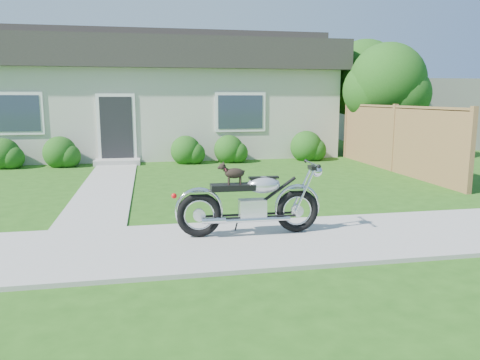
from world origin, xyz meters
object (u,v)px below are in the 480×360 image
tree_far (368,81)px  potted_plant_right (223,150)px  tree_near (392,85)px  house (161,95)px  potted_plant_left (57,155)px  motorcycle_with_dog (252,202)px  fence (394,138)px

tree_far → potted_plant_right: tree_far is taller
tree_near → potted_plant_right: (-5.61, 0.37, -2.08)m
potted_plant_right → house: bearing=118.3°
house → tree_near: 8.39m
potted_plant_left → motorcycle_with_dog: (4.25, -8.27, 0.18)m
potted_plant_left → potted_plant_right: 5.11m
house → tree_near: (7.47, -3.81, 0.33)m
fence → motorcycle_with_dog: 7.63m
tree_near → motorcycle_with_dog: (-6.47, -7.90, -1.95)m
house → motorcycle_with_dog: size_ratio=5.67×
potted_plant_right → motorcycle_with_dog: (-0.86, -8.27, 0.13)m
tree_near → potted_plant_right: size_ratio=4.84×
tree_far → motorcycle_with_dog: tree_far is taller
motorcycle_with_dog → potted_plant_left: bearing=117.9°
fence → potted_plant_left: 9.97m
fence → tree_near: tree_near is taller
potted_plant_left → potted_plant_right: size_ratio=0.88×
fence → potted_plant_right: 5.28m
tree_far → motorcycle_with_dog: (-6.53, -9.74, -2.15)m
potted_plant_right → motorcycle_with_dog: size_ratio=0.36×
house → tree_near: house is taller
fence → potted_plant_left: size_ratio=9.35×
house → potted_plant_right: 4.29m
potted_plant_right → motorcycle_with_dog: 8.31m
tree_near → fence: bearing=-115.6°
house → potted_plant_left: (-3.25, -3.44, -1.80)m
tree_near → tree_far: bearing=88.2°
house → potted_plant_left: 5.07m
fence → tree_far: tree_far is taller
fence → potted_plant_right: size_ratio=8.27×
house → tree_far: 7.79m
tree_near → motorcycle_with_dog: size_ratio=1.74×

